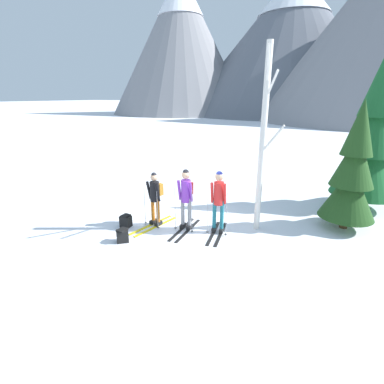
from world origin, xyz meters
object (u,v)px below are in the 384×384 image
Objects in this scene: pine_tree_near at (353,173)px; skier_in_black at (155,196)px; pine_tree_mid at (373,139)px; birch_tree_tall at (263,140)px; skier_in_purple at (186,196)px; backpack_on_snow_beside at (126,221)px; backpack_on_snow_front at (123,236)px; skier_in_red at (219,198)px.

skier_in_black is at bearing -155.11° from pine_tree_near.
pine_tree_mid reaches higher than birch_tree_tall.
skier_in_purple is at bearing -152.15° from pine_tree_near.
pine_tree_mid is at bearing 50.13° from birch_tree_tall.
pine_tree_near reaches higher than backpack_on_snow_beside.
pine_tree_near is at bearing 34.84° from backpack_on_snow_front.
pine_tree_near reaches higher than skier_in_red.
backpack_on_snow_front is at bearing -55.86° from backpack_on_snow_beside.
pine_tree_near is at bearing 28.27° from birch_tree_tall.
skier_in_red is (1.90, 0.39, 0.13)m from skier_in_black.
backpack_on_snow_front is (-0.20, -1.35, -0.76)m from skier_in_black.
skier_in_red is 2.01m from birch_tree_tall.
skier_in_purple is 4.83m from pine_tree_near.
skier_in_purple is 2.66m from birch_tree_tall.
skier_in_black is 1.95m from skier_in_red.
pine_tree_near is at bearing 27.85° from skier_in_purple.
skier_in_purple is 4.63× the size of backpack_on_snow_front.
skier_in_red is 4.89× the size of backpack_on_snow_beside.
birch_tree_tall is (2.86, 1.15, 1.72)m from skier_in_black.
pine_tree_near is at bearing 24.89° from skier_in_black.
birch_tree_tall reaches higher than pine_tree_near.
backpack_on_snow_beside is (-3.61, -1.68, -2.47)m from birch_tree_tall.
skier_in_black is 7.47m from pine_tree_mid.
backpack_on_snow_beside is at bearing 124.14° from backpack_on_snow_front.
birch_tree_tall reaches higher than skier_in_black.
pine_tree_near is (4.23, 2.23, 0.67)m from skier_in_purple.
backpack_on_snow_front is at bearing -134.98° from pine_tree_mid.
skier_in_purple reaches higher than backpack_on_snow_beside.
skier_in_red reaches higher than backpack_on_snow_front.
skier_in_purple reaches higher than backpack_on_snow_front.
pine_tree_near is 0.70× the size of pine_tree_mid.
pine_tree_near reaches higher than skier_in_black.
pine_tree_mid is (5.71, 4.57, 1.52)m from skier_in_black.
skier_in_purple is at bearing -167.44° from skier_in_red.
pine_tree_near is (3.29, 2.03, 0.66)m from skier_in_red.
pine_tree_mid reaches higher than pine_tree_near.
birch_tree_tall reaches higher than skier_in_red.
birch_tree_tall is (1.89, 0.98, 1.60)m from skier_in_purple.
pine_tree_near is 6.81m from backpack_on_snow_beside.
skier_in_red is 0.35× the size of pine_tree_mid.
birch_tree_tall is at bearing 27.32° from skier_in_purple.
backpack_on_snow_beside is at bearing -153.72° from pine_tree_near.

